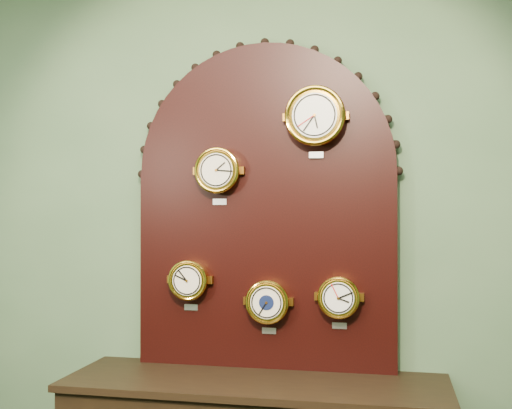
% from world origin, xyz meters
% --- Properties ---
extents(wall_back, '(4.00, 0.00, 4.00)m').
position_xyz_m(wall_back, '(0.00, 2.50, 1.40)').
color(wall_back, '#4B6C4A').
rests_on(wall_back, ground).
extents(display_board, '(1.26, 0.06, 1.53)m').
position_xyz_m(display_board, '(0.00, 2.45, 1.63)').
color(display_board, black).
rests_on(display_board, shop_counter).
extents(roman_clock, '(0.21, 0.08, 0.26)m').
position_xyz_m(roman_clock, '(-0.21, 2.38, 1.74)').
color(roman_clock, gold).
rests_on(roman_clock, display_board).
extents(arabic_clock, '(0.27, 0.08, 0.32)m').
position_xyz_m(arabic_clock, '(0.24, 2.38, 1.97)').
color(arabic_clock, gold).
rests_on(arabic_clock, display_board).
extents(hygrometer, '(0.19, 0.08, 0.24)m').
position_xyz_m(hygrometer, '(-0.35, 2.38, 1.23)').
color(hygrometer, gold).
rests_on(hygrometer, display_board).
extents(barometer, '(0.20, 0.08, 0.25)m').
position_xyz_m(barometer, '(0.03, 2.38, 1.14)').
color(barometer, gold).
rests_on(barometer, display_board).
extents(tide_clock, '(0.19, 0.08, 0.24)m').
position_xyz_m(tide_clock, '(0.35, 2.38, 1.17)').
color(tide_clock, gold).
rests_on(tide_clock, display_board).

